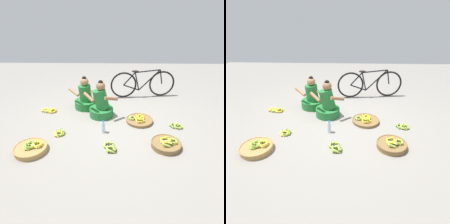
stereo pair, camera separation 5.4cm
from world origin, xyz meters
TOP-DOWN VIEW (x-y plane):
  - ground_plane at (0.00, 0.00)m, footprint 10.00×10.00m
  - vendor_woman_front at (-0.25, 0.30)m, footprint 0.75×0.52m
  - vendor_woman_behind at (-0.64, 0.70)m, footprint 0.76×0.52m
  - bicycle_leaning at (0.77, 1.39)m, footprint 1.70×0.26m
  - banana_basket_mid_left at (0.56, 0.04)m, footprint 0.56×0.56m
  - banana_basket_near_bicycle at (-1.33, -0.97)m, footprint 0.54×0.54m
  - banana_basket_front_center at (0.94, -0.80)m, footprint 0.51×0.51m
  - loose_bananas_back_center at (1.29, -0.16)m, footprint 0.29×0.24m
  - loose_bananas_back_right at (-0.99, -0.48)m, footprint 0.23×0.24m
  - loose_bananas_near_vendor at (-0.02, -0.88)m, footprint 0.26×0.31m
  - loose_bananas_mid_right at (-1.47, 0.46)m, footprint 0.38×0.27m
  - water_bottle at (-0.16, -0.37)m, footprint 0.07×0.07m

SIDE VIEW (x-z plane):
  - ground_plane at x=0.00m, z-range 0.00..0.00m
  - loose_bananas_mid_right at x=-1.47m, z-range -0.02..0.07m
  - loose_bananas_back_center at x=1.29m, z-range -0.02..0.07m
  - loose_bananas_near_vendor at x=-0.02m, z-range -0.02..0.07m
  - loose_bananas_back_right at x=-0.99m, z-range -0.02..0.08m
  - banana_basket_mid_left at x=0.56m, z-range -0.03..0.11m
  - banana_basket_front_center at x=0.94m, z-range -0.03..0.14m
  - banana_basket_near_bicycle at x=-1.33m, z-range -0.03..0.14m
  - water_bottle at x=-0.16m, z-range -0.01..0.24m
  - vendor_woman_behind at x=-0.64m, z-range -0.14..0.63m
  - vendor_woman_front at x=-0.25m, z-range -0.15..0.67m
  - bicycle_leaning at x=0.77m, z-range -0.01..0.73m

